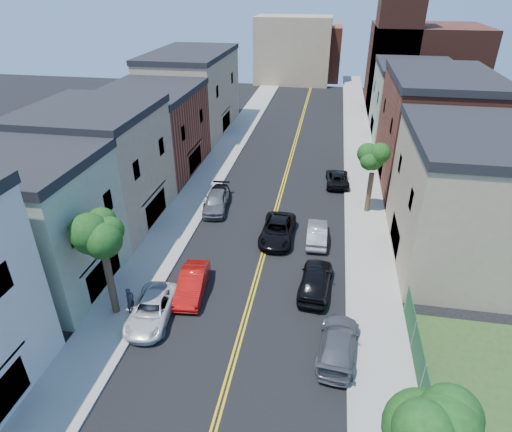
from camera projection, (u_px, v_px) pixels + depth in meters
The scene contains 28 objects.
sidewalk_left at pixel (220, 158), 48.71m from camera, with size 3.20×100.00×0.15m, color gray.
sidewalk_right at pixel (362, 168), 46.33m from camera, with size 3.20×100.00×0.15m, color gray.
curb_left at pixel (235, 159), 48.45m from camera, with size 0.30×100.00×0.15m, color gray.
curb_right at pixel (345, 167), 46.59m from camera, with size 0.30×100.00×0.15m, color gray.
bldg_left_palegrn at pixel (30, 228), 26.94m from camera, with size 9.00×8.00×8.50m, color gray.
bldg_left_tan_near at pixel (99, 170), 34.57m from camera, with size 9.00×10.00×9.00m, color #998466.
bldg_left_brick at pixel (152, 133), 44.28m from camera, with size 9.00×12.00×8.00m, color brown.
bldg_left_tan_far at pixel (192, 94), 55.96m from camera, with size 9.00×16.00×9.50m, color #998466.
bldg_right_tan at pixel (469, 203), 29.48m from camera, with size 9.00×12.00×9.00m, color #998466.
bldg_right_brick at pixel (433, 133), 41.29m from camera, with size 9.00×14.00×10.00m, color brown.
bldg_right_palegrn at pixel (412, 104), 53.70m from camera, with size 9.00×12.00×8.50m, color gray.
church at pixel (417, 59), 64.86m from camera, with size 16.20×14.20×22.60m.
backdrop_left at pixel (293, 50), 81.39m from camera, with size 14.00×8.00×12.00m, color #998466.
backdrop_center at pixel (315, 53), 84.71m from camera, with size 10.00×8.00×10.00m, color brown.
fence_right at pixel (428, 406), 19.34m from camera, with size 0.04×15.00×1.90m, color #143F1E.
tree_left_mid at pixel (98, 220), 23.17m from camera, with size 5.20×5.20×9.29m.
tree_right_corner at pixel (447, 422), 11.83m from camera, with size 5.80×5.80×10.35m.
tree_right_far at pixel (375, 150), 34.96m from camera, with size 4.40×4.40×8.03m.
red_sedan at pixel (192, 284), 27.67m from camera, with size 1.60×4.58×1.51m, color red.
white_pickup at pixel (152, 310), 25.56m from camera, with size 2.29×4.96×1.38m, color silver.
grey_car_left at pixel (216, 201), 37.69m from camera, with size 1.97×4.89×1.67m, color #565A5D.
black_car_left at pixel (217, 197), 38.75m from camera, with size 1.86×4.58×1.33m, color black.
grey_car_right at pixel (338, 343), 23.17m from camera, with size 2.04×5.01×1.45m, color #505257.
black_car_right at pixel (316, 280), 27.87m from camera, with size 1.99×4.94×1.68m, color black.
silver_car_right at pixel (317, 233), 33.22m from camera, with size 1.51×4.33×1.43m, color #A8A9AF.
dark_car_right_far at pixel (337, 178), 42.52m from camera, with size 2.16×4.69×1.30m, color black.
black_suv_lane at pixel (278, 230), 33.54m from camera, with size 2.47×5.36×1.49m, color black.
pedestrian_left at pixel (130, 300), 25.88m from camera, with size 0.61×0.40×1.68m, color #27282F.
Camera 1 is at (4.03, -4.36, 18.03)m, focal length 30.06 mm.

